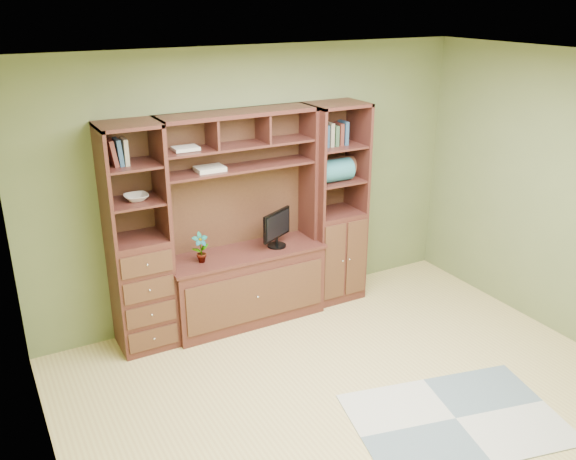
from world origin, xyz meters
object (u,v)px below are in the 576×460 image
left_tower (138,240)px  right_tower (335,204)px  monitor (277,222)px  center_hutch (245,222)px

left_tower → right_tower: bearing=0.0°
right_tower → monitor: size_ratio=4.11×
monitor → right_tower: bearing=-21.9°
right_tower → monitor: right_tower is taller
center_hutch → monitor: bearing=-6.2°
right_tower → monitor: bearing=-173.9°
center_hutch → left_tower: (-1.00, 0.04, 0.00)m
right_tower → monitor: 0.71m
center_hutch → right_tower: same height
center_hutch → monitor: center_hutch is taller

